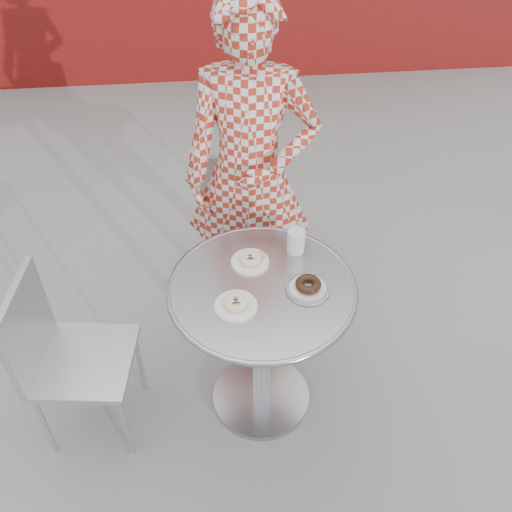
{
  "coord_description": "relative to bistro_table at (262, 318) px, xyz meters",
  "views": [
    {
      "loc": [
        -0.17,
        -1.63,
        2.44
      ],
      "look_at": [
        0.01,
        0.09,
        0.86
      ],
      "focal_mm": 40.0,
      "sensor_mm": 36.0,
      "label": 1
    }
  ],
  "objects": [
    {
      "name": "ground",
      "position": [
        -0.02,
        0.02,
        -0.6
      ],
      "size": [
        60.0,
        60.0,
        0.0
      ],
      "primitive_type": "plane",
      "color": "#9F9D98",
      "rests_on": "ground"
    },
    {
      "name": "bistro_table",
      "position": [
        0.0,
        0.0,
        0.0
      ],
      "size": [
        0.78,
        0.78,
        0.79
      ],
      "rotation": [
        0.0,
        0.0,
        -0.16
      ],
      "color": "#B1B0B5",
      "rests_on": "ground"
    },
    {
      "name": "chair_far",
      "position": [
        0.03,
        0.96,
        -0.32
      ],
      "size": [
        0.52,
        0.52,
        0.91
      ],
      "rotation": [
        0.0,
        0.0,
        2.92
      ],
      "color": "#AFB1B7",
      "rests_on": "ground"
    },
    {
      "name": "chair_left",
      "position": [
        -0.79,
        -0.03,
        -0.33
      ],
      "size": [
        0.47,
        0.46,
        0.87
      ],
      "rotation": [
        0.0,
        0.0,
        1.44
      ],
      "color": "#AFB1B7",
      "rests_on": "ground"
    },
    {
      "name": "seated_person",
      "position": [
        0.02,
        0.66,
        0.28
      ],
      "size": [
        0.7,
        0.52,
        1.76
      ],
      "primitive_type": "imported",
      "rotation": [
        0.0,
        0.0,
        -0.17
      ],
      "color": "#AD2A1A",
      "rests_on": "ground"
    },
    {
      "name": "plate_far",
      "position": [
        -0.03,
        0.15,
        0.21
      ],
      "size": [
        0.16,
        0.16,
        0.04
      ],
      "rotation": [
        0.0,
        0.0,
        -0.01
      ],
      "color": "white",
      "rests_on": "bistro_table"
    },
    {
      "name": "plate_near",
      "position": [
        -0.11,
        -0.1,
        0.21
      ],
      "size": [
        0.17,
        0.17,
        0.04
      ],
      "rotation": [
        0.0,
        0.0,
        -0.01
      ],
      "color": "white",
      "rests_on": "bistro_table"
    },
    {
      "name": "plate_checker",
      "position": [
        0.18,
        -0.03,
        0.21
      ],
      "size": [
        0.18,
        0.18,
        0.05
      ],
      "rotation": [
        0.0,
        0.0,
        -0.31
      ],
      "color": "white",
      "rests_on": "bistro_table"
    },
    {
      "name": "milk_cup",
      "position": [
        0.17,
        0.2,
        0.25
      ],
      "size": [
        0.08,
        0.08,
        0.13
      ],
      "rotation": [
        0.0,
        0.0,
        -0.16
      ],
      "color": "white",
      "rests_on": "bistro_table"
    }
  ]
}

